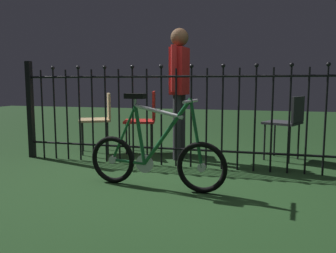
% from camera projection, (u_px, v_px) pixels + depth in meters
% --- Properties ---
extents(ground_plane, '(20.00, 20.00, 0.00)m').
position_uv_depth(ground_plane, '(165.00, 184.00, 3.47)').
color(ground_plane, '#1D3C1B').
extents(iron_fence, '(4.24, 0.07, 1.29)m').
position_uv_depth(iron_fence, '(176.00, 113.00, 4.13)').
color(iron_fence, black).
rests_on(iron_fence, ground).
extents(bicycle, '(1.40, 0.40, 0.90)m').
position_uv_depth(bicycle, '(155.00, 157.00, 3.30)').
color(bicycle, black).
rests_on(bicycle, ground).
extents(chair_red, '(0.54, 0.53, 0.89)m').
position_uv_depth(chair_red, '(146.00, 116.00, 5.01)').
color(chair_red, black).
rests_on(chair_red, ground).
extents(chair_tan, '(0.59, 0.59, 0.86)m').
position_uv_depth(chair_tan, '(100.00, 116.00, 4.98)').
color(chair_tan, black).
rests_on(chair_tan, ground).
extents(chair_charcoal, '(0.54, 0.54, 0.84)m').
position_uv_depth(chair_charcoal, '(288.00, 120.00, 4.45)').
color(chair_charcoal, black).
rests_on(chair_charcoal, ground).
extents(person_visitor, '(0.23, 0.47, 1.70)m').
position_uv_depth(person_visitor, '(179.00, 81.00, 4.51)').
color(person_visitor, '#2D2D33').
rests_on(person_visitor, ground).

